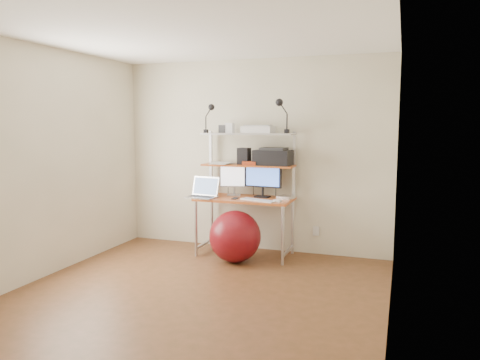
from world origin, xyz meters
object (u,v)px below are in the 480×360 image
(monitor_black, at_px, (263,178))
(exercise_ball, at_px, (235,236))
(laptop, at_px, (204,193))
(printer, at_px, (274,157))
(monitor_silver, at_px, (234,178))

(monitor_black, xyz_separation_m, exercise_ball, (-0.21, -0.45, -0.68))
(laptop, xyz_separation_m, printer, (0.84, 0.28, 0.46))
(exercise_ball, bearing_deg, monitor_black, 64.94)
(laptop, height_order, printer, printer)
(monitor_silver, relative_size, printer, 0.87)
(printer, bearing_deg, laptop, -156.71)
(monitor_silver, bearing_deg, monitor_black, -18.27)
(monitor_silver, xyz_separation_m, laptop, (-0.32, -0.27, -0.17))
(monitor_silver, xyz_separation_m, monitor_black, (0.39, -0.01, 0.03))
(exercise_ball, bearing_deg, printer, 53.87)
(laptop, bearing_deg, exercise_ball, -13.56)
(printer, bearing_deg, monitor_silver, -173.90)
(monitor_silver, relative_size, monitor_black, 0.85)
(printer, xyz_separation_m, exercise_ball, (-0.35, -0.47, -0.94))
(monitor_black, relative_size, laptop, 1.23)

